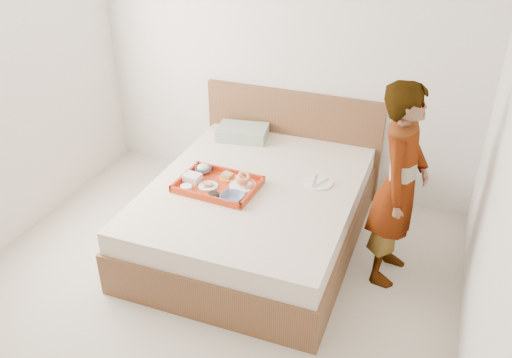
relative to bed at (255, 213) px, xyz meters
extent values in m
cube|color=beige|center=(-0.11, -1.00, -0.27)|extent=(3.50, 4.00, 0.01)
cube|color=silver|center=(-0.11, 1.00, 1.04)|extent=(3.50, 0.01, 2.60)
cube|color=silver|center=(1.64, -1.00, 1.04)|extent=(0.01, 4.00, 2.60)
cube|color=brown|center=(0.00, 0.00, 0.00)|extent=(1.65, 2.00, 0.53)
cube|color=brown|center=(0.00, 0.97, 0.21)|extent=(1.65, 0.06, 0.95)
cube|color=#A3B3A4|center=(-0.40, 0.74, 0.32)|extent=(0.49, 0.37, 0.11)
cube|color=red|center=(-0.25, -0.13, 0.29)|extent=(0.63, 0.48, 0.06)
cylinder|color=white|center=(-0.07, -0.08, 0.29)|extent=(0.22, 0.22, 0.01)
imported|color=navy|center=(-0.07, -0.28, 0.30)|extent=(0.18, 0.18, 0.04)
cylinder|color=black|center=(-0.21, -0.30, 0.30)|extent=(0.09, 0.09, 0.03)
cylinder|color=white|center=(-0.32, -0.17, 0.29)|extent=(0.16, 0.16, 0.01)
cylinder|color=orange|center=(-0.22, 0.00, 0.29)|extent=(0.16, 0.16, 0.01)
imported|color=navy|center=(-0.45, 0.02, 0.30)|extent=(0.14, 0.14, 0.04)
cube|color=silver|center=(-0.47, -0.14, 0.31)|extent=(0.13, 0.11, 0.06)
cylinder|color=white|center=(-0.45, -0.27, 0.30)|extent=(0.09, 0.09, 0.03)
cylinder|color=white|center=(0.46, 0.20, 0.27)|extent=(0.28, 0.28, 0.01)
imported|color=#EEE5CF|center=(1.08, -0.02, 0.50)|extent=(0.43, 0.60, 1.53)
camera|label=1|loc=(1.28, -3.36, 2.44)|focal=37.84mm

